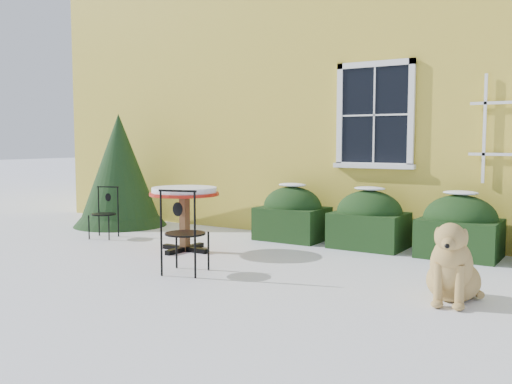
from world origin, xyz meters
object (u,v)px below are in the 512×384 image
Objects in this scene: dog at (452,269)px; patio_chair_near at (184,231)px; evergreen_shrub at (120,181)px; bistro_table at (184,198)px; patio_chair_far at (105,212)px.

patio_chair_near is at bearing -177.52° from dog.
patio_chair_near is 1.09× the size of dog.
evergreen_shrub reaches higher than patio_chair_near.
evergreen_shrub is at bearing 153.89° from bistro_table.
evergreen_shrub is at bearing 157.21° from dog.
evergreen_shrub is 2.04× the size of patio_chair_near.
evergreen_shrub is 4.27m from patio_chair_near.
bistro_table is at bearing -26.83° from patio_chair_far.
bistro_table is at bearing -26.11° from evergreen_shrub.
dog is at bearing -16.42° from evergreen_shrub.
evergreen_shrub is at bearing 104.31° from patio_chair_far.
evergreen_shrub is 2.22× the size of dog.
patio_chair_far is (0.78, -1.10, -0.42)m from evergreen_shrub.
patio_chair_near is at bearing -50.69° from bistro_table.
patio_chair_near reaches higher than bistro_table.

